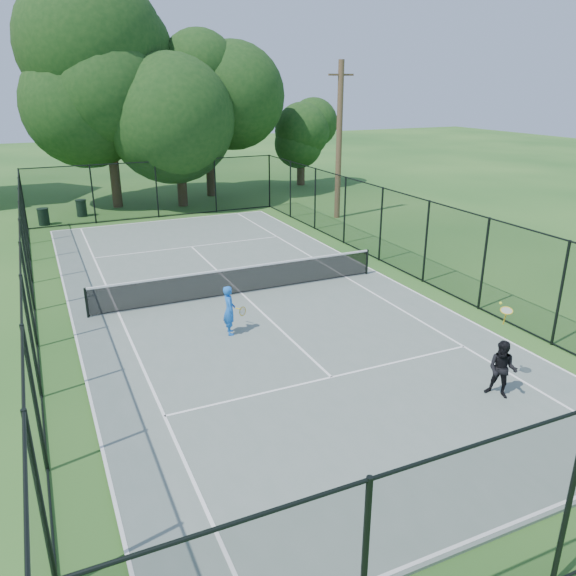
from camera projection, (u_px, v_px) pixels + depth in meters
name	position (u px, v px, depth m)	size (l,w,h in m)	color
ground	(242.00, 295.00, 19.20)	(120.00, 120.00, 0.00)	#1D4D1A
tennis_court	(242.00, 294.00, 19.19)	(11.00, 24.00, 0.06)	slate
tennis_net	(241.00, 279.00, 19.00)	(10.08, 0.08, 0.95)	black
fence	(240.00, 253.00, 18.69)	(13.10, 26.10, 3.00)	black
tree_near_left	(106.00, 88.00, 30.64)	(8.16, 8.16, 10.65)	#332114
tree_near_mid	(177.00, 104.00, 31.22)	(7.09, 7.09, 9.28)	#332114
tree_near_right	(207.00, 99.00, 34.15)	(6.75, 6.75, 9.32)	#332114
tree_far_right	(301.00, 136.00, 38.83)	(4.12, 4.12, 5.46)	#332114
trash_bin_left	(43.00, 217.00, 28.52)	(0.58, 0.58, 0.86)	black
trash_bin_right	(81.00, 208.00, 30.38)	(0.58, 0.58, 0.91)	black
utility_pole	(339.00, 141.00, 28.92)	(1.40, 0.30, 7.93)	#4C3823
player_blue	(229.00, 310.00, 15.89)	(0.80, 0.57, 1.44)	blue
player_black	(502.00, 369.00, 12.67)	(0.80, 0.98, 2.10)	black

